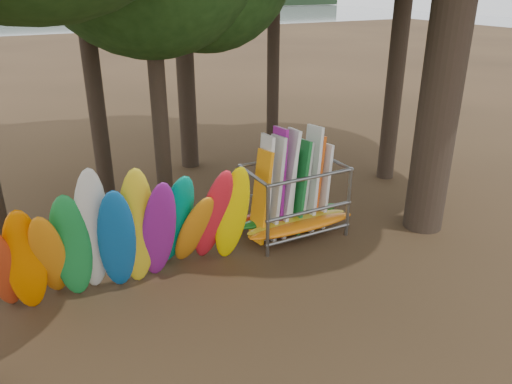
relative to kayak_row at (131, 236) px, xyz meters
name	(u,v)px	position (x,y,z in m)	size (l,w,h in m)	color
ground	(292,267)	(3.49, -0.79, -1.33)	(120.00, 120.00, 0.00)	#47331E
lake	(35,35)	(3.49, 59.21, -1.33)	(160.00, 160.00, 0.00)	gray
far_shore	(8,2)	(3.49, 109.21, 0.67)	(160.00, 4.00, 4.00)	black
kayak_row	(131,236)	(0.00, 0.00, 0.00)	(5.48, 1.99, 3.23)	red
storage_rack	(293,201)	(4.41, 0.72, -0.41)	(3.16, 1.54, 2.88)	slate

